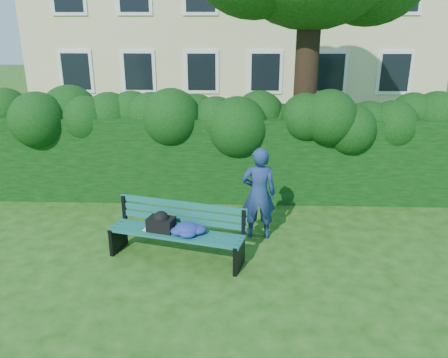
{
  "coord_description": "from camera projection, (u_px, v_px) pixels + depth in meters",
  "views": [
    {
      "loc": [
        0.28,
        -6.86,
        3.51
      ],
      "look_at": [
        0.0,
        0.6,
        0.95
      ],
      "focal_mm": 35.0,
      "sensor_mm": 36.0,
      "label": 1
    }
  ],
  "objects": [
    {
      "name": "ground",
      "position": [
        223.0,
        241.0,
        7.63
      ],
      "size": [
        80.0,
        80.0,
        0.0
      ],
      "primitive_type": "plane",
      "color": "#1A470E",
      "rests_on": "ground"
    },
    {
      "name": "hedge",
      "position": [
        227.0,
        157.0,
        9.42
      ],
      "size": [
        10.0,
        1.0,
        1.8
      ],
      "color": "black",
      "rests_on": "ground"
    },
    {
      "name": "park_bench",
      "position": [
        177.0,
        229.0,
        6.93
      ],
      "size": [
        2.25,
        1.1,
        0.89
      ],
      "rotation": [
        0.0,
        0.0,
        -0.26
      ],
      "color": "#115556",
      "rests_on": "ground"
    },
    {
      "name": "man_reading",
      "position": [
        259.0,
        194.0,
        7.55
      ],
      "size": [
        0.61,
        0.4,
        1.64
      ],
      "primitive_type": "imported",
      "rotation": [
        0.0,
        0.0,
        3.16
      ],
      "color": "navy",
      "rests_on": "ground"
    }
  ]
}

